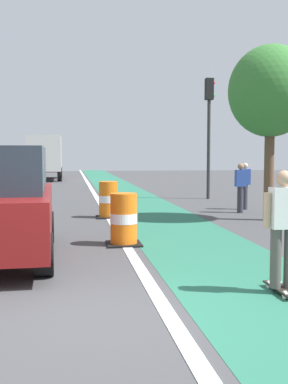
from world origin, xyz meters
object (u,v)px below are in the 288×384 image
Objects in this scene: traffic_light_corner at (209,117)px; pedestrian_waiting at (240,186)px; pedestrian_crossing at (245,185)px; traffic_barrel_mid at (108,200)px; street_tree_sidewalk at (271,92)px; skateboarder_on_lane at (283,227)px; traffic_barrel_front at (124,220)px; delivery_truck_down_block at (46,155)px.

pedestrian_waiting is at bearing -94.33° from traffic_light_corner.
pedestrian_crossing is 1.02m from pedestrian_waiting.
traffic_barrel_mid is 0.68× the size of pedestrian_crossing.
street_tree_sidewalk is at bearing -96.26° from pedestrian_crossing.
skateboarder_on_lane is at bearing -111.82° from street_tree_sidewalk.
traffic_light_corner is 6.73m from street_tree_sidewalk.
skateboarder_on_lane is 1.05× the size of pedestrian_crossing.
traffic_barrel_mid is (0.02, 4.40, 0.00)m from traffic_barrel_front.
pedestrian_crossing is at bearing 61.49° from pedestrian_waiting.
skateboarder_on_lane is at bearing -65.42° from traffic_barrel_front.
skateboarder_on_lane is 10.17m from pedestrian_crossing.
skateboarder_on_lane is at bearing -102.27° from traffic_light_corner.
traffic_light_corner reaches higher than traffic_barrel_mid.
traffic_barrel_front is at bearing -115.64° from traffic_light_corner.
street_tree_sidewalk reaches higher than skateboarder_on_lane.
traffic_barrel_mid is at bearing -82.46° from delivery_truck_down_block.
pedestrian_crossing is at bearing 72.27° from skateboarder_on_lane.
pedestrian_waiting is at bearing -71.40° from delivery_truck_down_block.
pedestrian_crossing is at bearing 50.29° from traffic_barrel_front.
traffic_barrel_mid is 0.14× the size of delivery_truck_down_block.
traffic_barrel_front is 6.61m from pedestrian_waiting.
delivery_truck_down_block reaches higher than traffic_barrel_front.
skateboarder_on_lane is 8.03m from street_tree_sidewalk.
pedestrian_crossing is (7.77, -20.76, -0.98)m from delivery_truck_down_block.
delivery_truck_down_block is at bearing 96.26° from traffic_barrel_front.
traffic_light_corner reaches higher than pedestrian_waiting.
skateboarder_on_lane is 14.28m from traffic_light_corner.
skateboarder_on_lane reaches higher than pedestrian_waiting.
traffic_light_corner is 3.17× the size of pedestrian_crossing.
traffic_barrel_front is 6.37m from street_tree_sidewalk.
traffic_light_corner is at bearing 77.73° from skateboarder_on_lane.
street_tree_sidewalk is (7.48, -23.45, 1.82)m from delivery_truck_down_block.
traffic_barrel_mid is at bearing -172.80° from pedestrian_waiting.
traffic_light_corner reaches higher than street_tree_sidewalk.
traffic_barrel_front is 0.22× the size of street_tree_sidewalk.
street_tree_sidewalk reaches higher than pedestrian_crossing.
pedestrian_waiting is at bearing 96.04° from street_tree_sidewalk.
delivery_truck_down_block is 4.74× the size of pedestrian_crossing.
skateboarder_on_lane is 30.82m from delivery_truck_down_block.
pedestrian_crossing is at bearing -69.48° from delivery_truck_down_block.
skateboarder_on_lane reaches higher than traffic_barrel_front.
street_tree_sidewalk reaches higher than pedestrian_waiting.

